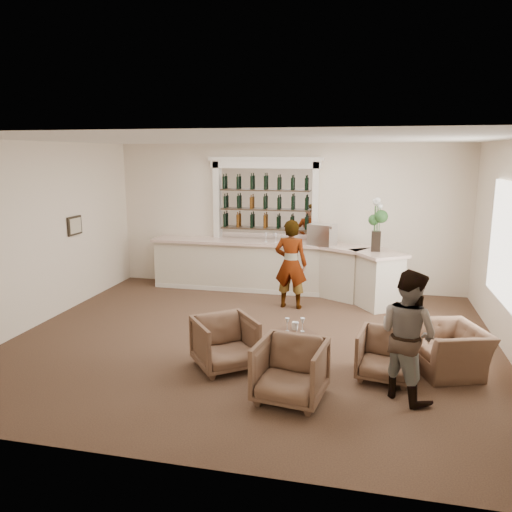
{
  "coord_description": "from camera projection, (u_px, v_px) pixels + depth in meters",
  "views": [
    {
      "loc": [
        1.82,
        -7.72,
        3.09
      ],
      "look_at": [
        -0.14,
        0.9,
        1.26
      ],
      "focal_mm": 35.0,
      "sensor_mm": 36.0,
      "label": 1
    }
  ],
  "objects": [
    {
      "name": "sommelier",
      "position": [
        291.0,
        264.0,
        10.0
      ],
      "size": [
        0.68,
        0.47,
        1.8
      ],
      "primitive_type": "imported",
      "rotation": [
        0.0,
        0.0,
        3.09
      ],
      "color": "gray",
      "rests_on": "ground"
    },
    {
      "name": "wine_glass_tbl_a",
      "position": [
        287.0,
        325.0,
        7.35
      ],
      "size": [
        0.07,
        0.07,
        0.21
      ],
      "primitive_type": null,
      "color": "white",
      "rests_on": "cocktail_table"
    },
    {
      "name": "wine_glass_bar_left",
      "position": [
        266.0,
        237.0,
        11.12
      ],
      "size": [
        0.07,
        0.07,
        0.21
      ],
      "primitive_type": null,
      "color": "white",
      "rests_on": "bar_counter"
    },
    {
      "name": "napkin_holder",
      "position": [
        295.0,
        326.0,
        7.44
      ],
      "size": [
        0.08,
        0.08,
        0.12
      ],
      "primitive_type": "cube",
      "color": "white",
      "rests_on": "cocktail_table"
    },
    {
      "name": "armchair_far",
      "position": [
        449.0,
        349.0,
        7.14
      ],
      "size": [
        1.19,
        1.27,
        0.66
      ],
      "primitive_type": "imported",
      "rotation": [
        0.0,
        0.0,
        -1.22
      ],
      "color": "brown",
      "rests_on": "ground"
    },
    {
      "name": "flower_vase",
      "position": [
        377.0,
        221.0,
        9.98
      ],
      "size": [
        0.28,
        0.28,
        1.07
      ],
      "color": "black",
      "rests_on": "bar_counter"
    },
    {
      "name": "armchair_center",
      "position": [
        290.0,
        371.0,
        6.3
      ],
      "size": [
        0.95,
        0.97,
        0.78
      ],
      "primitive_type": "imported",
      "rotation": [
        0.0,
        0.0,
        -0.14
      ],
      "color": "brown",
      "rests_on": "ground"
    },
    {
      "name": "armchair_right",
      "position": [
        386.0,
        355.0,
        6.91
      ],
      "size": [
        0.84,
        0.86,
        0.69
      ],
      "primitive_type": "imported",
      "rotation": [
        0.0,
        0.0,
        -0.16
      ],
      "color": "brown",
      "rests_on": "ground"
    },
    {
      "name": "guest",
      "position": [
        408.0,
        335.0,
        6.29
      ],
      "size": [
        1.03,
        1.03,
        1.69
      ],
      "primitive_type": "imported",
      "rotation": [
        0.0,
        0.0,
        2.38
      ],
      "color": "gray",
      "rests_on": "ground"
    },
    {
      "name": "espresso_machine",
      "position": [
        322.0,
        234.0,
        10.72
      ],
      "size": [
        0.64,
        0.59,
        0.46
      ],
      "primitive_type": "cube",
      "rotation": [
        0.0,
        0.0,
        -0.34
      ],
      "color": "silver",
      "rests_on": "bar_counter"
    },
    {
      "name": "back_bar_alcove",
      "position": [
        265.0,
        200.0,
        11.34
      ],
      "size": [
        2.64,
        0.25,
        3.0
      ],
      "color": "white",
      "rests_on": "ground"
    },
    {
      "name": "armchair_left",
      "position": [
        225.0,
        343.0,
        7.25
      ],
      "size": [
        1.16,
        1.17,
        0.76
      ],
      "primitive_type": "imported",
      "rotation": [
        0.0,
        0.0,
        0.66
      ],
      "color": "brown",
      "rests_on": "ground"
    },
    {
      "name": "room_shell",
      "position": [
        271.0,
        198.0,
        8.56
      ],
      "size": [
        8.04,
        7.02,
        3.32
      ],
      "color": "beige",
      "rests_on": "ground"
    },
    {
      "name": "wine_glass_tbl_c",
      "position": [
        296.0,
        329.0,
        7.16
      ],
      "size": [
        0.07,
        0.07,
        0.21
      ],
      "primitive_type": null,
      "color": "white",
      "rests_on": "cocktail_table"
    },
    {
      "name": "bar_counter",
      "position": [
        276.0,
        267.0,
        11.17
      ],
      "size": [
        5.72,
        1.8,
        1.14
      ],
      "color": "beige",
      "rests_on": "ground"
    },
    {
      "name": "cocktail_table",
      "position": [
        295.0,
        349.0,
        7.37
      ],
      "size": [
        0.6,
        0.6,
        0.5
      ],
      "primitive_type": "cylinder",
      "color": "#44281D",
      "rests_on": "ground"
    },
    {
      "name": "ground",
      "position": [
        252.0,
        340.0,
        8.39
      ],
      "size": [
        8.0,
        8.0,
        0.0
      ],
      "primitive_type": "plane",
      "color": "brown",
      "rests_on": "ground"
    },
    {
      "name": "wine_glass_tbl_b",
      "position": [
        302.0,
        325.0,
        7.35
      ],
      "size": [
        0.07,
        0.07,
        0.21
      ],
      "primitive_type": null,
      "color": "white",
      "rests_on": "cocktail_table"
    },
    {
      "name": "wine_glass_bar_right",
      "position": [
        276.0,
        238.0,
        11.05
      ],
      "size": [
        0.07,
        0.07,
        0.21
      ],
      "primitive_type": null,
      "color": "white",
      "rests_on": "bar_counter"
    }
  ]
}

